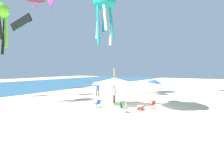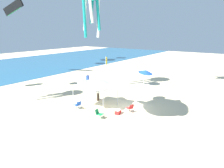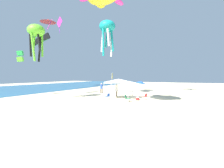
{
  "view_description": "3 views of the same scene",
  "coord_description": "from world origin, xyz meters",
  "px_view_note": "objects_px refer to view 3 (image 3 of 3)",
  "views": [
    {
      "loc": [
        -19.27,
        -7.62,
        3.77
      ],
      "look_at": [
        -1.9,
        3.0,
        2.22
      ],
      "focal_mm": 34.11,
      "sensor_mm": 36.0,
      "label": 1
    },
    {
      "loc": [
        -16.91,
        -9.96,
        7.41
      ],
      "look_at": [
        -0.22,
        1.87,
        2.2
      ],
      "focal_mm": 33.74,
      "sensor_mm": 36.0,
      "label": 2
    },
    {
      "loc": [
        -22.88,
        -6.41,
        3.22
      ],
      "look_at": [
        -2.82,
        3.32,
        2.1
      ],
      "focal_mm": 26.48,
      "sensor_mm": 36.0,
      "label": 3
    }
  ],
  "objects_px": {
    "canopy_tent": "(119,81)",
    "person_watching_sky": "(101,87)",
    "beach_umbrella": "(141,82)",
    "folding_chair_right_of_tent": "(108,96)",
    "person_far_stroller": "(117,89)",
    "kite_octopus_teal": "(107,28)",
    "banner_flag": "(112,80)",
    "kite_diamond_magenta": "(60,23)",
    "folding_chair_facing_ocean": "(127,98)",
    "cooler_box": "(138,99)",
    "folding_chair_near_cooler": "(145,96)",
    "kite_box_green": "(20,56)",
    "kite_delta_red": "(48,21)",
    "kite_octopus_lime": "(36,33)",
    "kite_parafoil_black": "(42,39)"
  },
  "relations": [
    {
      "from": "banner_flag",
      "to": "kite_parafoil_black",
      "type": "distance_m",
      "value": 17.12
    },
    {
      "from": "beach_umbrella",
      "to": "folding_chair_near_cooler",
      "type": "distance_m",
      "value": 10.55
    },
    {
      "from": "folding_chair_right_of_tent",
      "to": "banner_flag",
      "type": "bearing_deg",
      "value": -144.8
    },
    {
      "from": "beach_umbrella",
      "to": "person_watching_sky",
      "type": "xyz_separation_m",
      "value": [
        -5.3,
        5.94,
        -0.85
      ]
    },
    {
      "from": "kite_box_green",
      "to": "kite_diamond_magenta",
      "type": "height_order",
      "value": "kite_diamond_magenta"
    },
    {
      "from": "kite_box_green",
      "to": "kite_diamond_magenta",
      "type": "xyz_separation_m",
      "value": [
        20.55,
        11.11,
        12.56
      ]
    },
    {
      "from": "person_watching_sky",
      "to": "kite_octopus_teal",
      "type": "xyz_separation_m",
      "value": [
        -0.83,
        -1.67,
        10.33
      ]
    },
    {
      "from": "person_far_stroller",
      "to": "banner_flag",
      "type": "bearing_deg",
      "value": -169.32
    },
    {
      "from": "banner_flag",
      "to": "person_watching_sky",
      "type": "height_order",
      "value": "banner_flag"
    },
    {
      "from": "person_far_stroller",
      "to": "kite_octopus_teal",
      "type": "distance_m",
      "value": 11.06
    },
    {
      "from": "canopy_tent",
      "to": "beach_umbrella",
      "type": "bearing_deg",
      "value": -1.14
    },
    {
      "from": "cooler_box",
      "to": "kite_octopus_teal",
      "type": "relative_size",
      "value": 0.11
    },
    {
      "from": "folding_chair_right_of_tent",
      "to": "kite_parafoil_black",
      "type": "bearing_deg",
      "value": -93.91
    },
    {
      "from": "person_far_stroller",
      "to": "kite_octopus_lime",
      "type": "distance_m",
      "value": 13.45
    },
    {
      "from": "kite_delta_red",
      "to": "kite_diamond_magenta",
      "type": "bearing_deg",
      "value": -61.75
    },
    {
      "from": "canopy_tent",
      "to": "kite_diamond_magenta",
      "type": "height_order",
      "value": "kite_diamond_magenta"
    },
    {
      "from": "person_watching_sky",
      "to": "kite_diamond_magenta",
      "type": "distance_m",
      "value": 29.36
    },
    {
      "from": "folding_chair_near_cooler",
      "to": "folding_chair_facing_ocean",
      "type": "relative_size",
      "value": 1.0
    },
    {
      "from": "kite_octopus_lime",
      "to": "kite_box_green",
      "type": "bearing_deg",
      "value": -4.77
    },
    {
      "from": "person_watching_sky",
      "to": "kite_parafoil_black",
      "type": "relative_size",
      "value": 0.44
    },
    {
      "from": "cooler_box",
      "to": "person_watching_sky",
      "type": "height_order",
      "value": "person_watching_sky"
    },
    {
      "from": "kite_parafoil_black",
      "to": "kite_delta_red",
      "type": "relative_size",
      "value": 0.72
    },
    {
      "from": "beach_umbrella",
      "to": "banner_flag",
      "type": "bearing_deg",
      "value": 107.09
    },
    {
      "from": "canopy_tent",
      "to": "kite_octopus_lime",
      "type": "bearing_deg",
      "value": 125.33
    },
    {
      "from": "canopy_tent",
      "to": "folding_chair_facing_ocean",
      "type": "height_order",
      "value": "canopy_tent"
    },
    {
      "from": "beach_umbrella",
      "to": "folding_chair_right_of_tent",
      "type": "bearing_deg",
      "value": 174.46
    },
    {
      "from": "folding_chair_near_cooler",
      "to": "banner_flag",
      "type": "distance_m",
      "value": 12.25
    },
    {
      "from": "folding_chair_facing_ocean",
      "to": "cooler_box",
      "type": "bearing_deg",
      "value": -32.23
    },
    {
      "from": "kite_octopus_teal",
      "to": "canopy_tent",
      "type": "bearing_deg",
      "value": -174.65
    },
    {
      "from": "banner_flag",
      "to": "kite_diamond_magenta",
      "type": "height_order",
      "value": "kite_diamond_magenta"
    },
    {
      "from": "folding_chair_facing_ocean",
      "to": "kite_octopus_lime",
      "type": "height_order",
      "value": "kite_octopus_lime"
    },
    {
      "from": "cooler_box",
      "to": "kite_diamond_magenta",
      "type": "distance_m",
      "value": 38.4
    },
    {
      "from": "folding_chair_facing_ocean",
      "to": "kite_diamond_magenta",
      "type": "height_order",
      "value": "kite_diamond_magenta"
    },
    {
      "from": "canopy_tent",
      "to": "kite_octopus_lime",
      "type": "distance_m",
      "value": 12.52
    },
    {
      "from": "banner_flag",
      "to": "kite_parafoil_black",
      "type": "relative_size",
      "value": 0.92
    },
    {
      "from": "person_far_stroller",
      "to": "kite_octopus_teal",
      "type": "height_order",
      "value": "kite_octopus_teal"
    },
    {
      "from": "canopy_tent",
      "to": "folding_chair_facing_ocean",
      "type": "distance_m",
      "value": 3.59
    },
    {
      "from": "folding_chair_near_cooler",
      "to": "canopy_tent",
      "type": "bearing_deg",
      "value": -63.31
    },
    {
      "from": "person_far_stroller",
      "to": "canopy_tent",
      "type": "bearing_deg",
      "value": 12.77
    },
    {
      "from": "canopy_tent",
      "to": "person_watching_sky",
      "type": "xyz_separation_m",
      "value": [
        5.16,
        5.73,
        -1.39
      ]
    },
    {
      "from": "folding_chair_right_of_tent",
      "to": "banner_flag",
      "type": "relative_size",
      "value": 0.21
    },
    {
      "from": "folding_chair_facing_ocean",
      "to": "person_watching_sky",
      "type": "distance_m",
      "value": 10.7
    },
    {
      "from": "beach_umbrella",
      "to": "folding_chair_right_of_tent",
      "type": "height_order",
      "value": "beach_umbrella"
    },
    {
      "from": "kite_box_green",
      "to": "kite_delta_red",
      "type": "height_order",
      "value": "kite_delta_red"
    },
    {
      "from": "canopy_tent",
      "to": "kite_octopus_teal",
      "type": "relative_size",
      "value": 0.61
    },
    {
      "from": "cooler_box",
      "to": "banner_flag",
      "type": "bearing_deg",
      "value": 41.99
    },
    {
      "from": "beach_umbrella",
      "to": "kite_delta_red",
      "type": "relative_size",
      "value": 0.4
    },
    {
      "from": "banner_flag",
      "to": "kite_octopus_lime",
      "type": "xyz_separation_m",
      "value": [
        -15.02,
        3.5,
        6.47
      ]
    },
    {
      "from": "beach_umbrella",
      "to": "kite_octopus_teal",
      "type": "relative_size",
      "value": 0.38
    },
    {
      "from": "person_far_stroller",
      "to": "kite_box_green",
      "type": "xyz_separation_m",
      "value": [
        -5.74,
        14.05,
        5.16
      ]
    }
  ]
}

